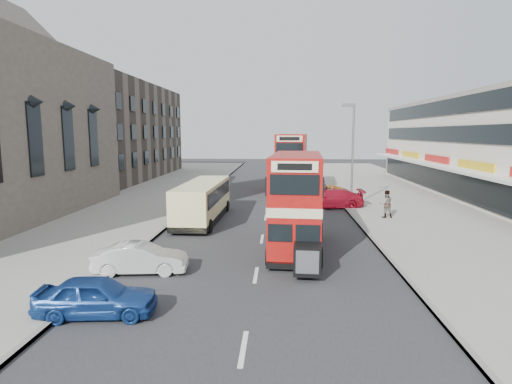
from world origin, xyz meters
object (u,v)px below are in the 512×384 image
at_px(car_right_a, 330,199).
at_px(pedestrian_near, 386,204).
at_px(bus_main, 296,202).
at_px(car_left_front, 141,258).
at_px(car_right_b, 322,192).
at_px(car_left_near, 97,296).
at_px(coach, 203,200).
at_px(cyclist, 323,196).
at_px(street_lamp, 352,147).
at_px(bus_second, 292,162).

distance_m(car_right_a, pedestrian_near, 5.38).
relative_size(bus_main, car_left_front, 2.23).
bearing_deg(car_right_b, car_left_near, -22.95).
xyz_separation_m(car_right_a, pedestrian_near, (3.29, -4.24, 0.35)).
distance_m(coach, car_left_near, 14.96).
xyz_separation_m(car_left_near, pedestrian_near, (13.18, 15.93, 0.45)).
xyz_separation_m(car_right_b, pedestrian_near, (3.54, -8.28, 0.44)).
xyz_separation_m(car_left_front, cyclist, (9.51, 18.05, 0.02)).
relative_size(street_lamp, car_left_near, 2.11).
bearing_deg(coach, car_right_b, 47.54).
height_order(car_right_a, pedestrian_near, pedestrian_near).
bearing_deg(bus_main, car_left_near, 53.83).
height_order(bus_main, car_right_b, bus_main).
distance_m(bus_main, car_left_near, 10.69).
relative_size(car_left_front, car_right_b, 0.81).
bearing_deg(cyclist, car_right_b, 94.87).
distance_m(bus_main, car_left_front, 7.98).
relative_size(car_left_front, car_right_a, 0.75).
bearing_deg(car_right_b, bus_second, -157.68).
distance_m(street_lamp, bus_main, 13.18).
distance_m(bus_second, car_left_near, 30.84).
relative_size(bus_second, cyclist, 5.17).
relative_size(car_right_a, cyclist, 2.61).
bearing_deg(car_left_near, coach, -8.31).
xyz_separation_m(street_lamp, car_left_near, (-11.46, -20.18, -4.13)).
relative_size(bus_second, car_left_front, 2.65).
relative_size(car_left_front, cyclist, 1.95).
height_order(street_lamp, bus_main, street_lamp).
relative_size(car_left_near, car_right_b, 0.81).
bearing_deg(bus_main, cyclist, -97.50).
height_order(bus_second, coach, bus_second).
bearing_deg(pedestrian_near, cyclist, -64.81).
xyz_separation_m(car_left_near, car_right_a, (9.89, 20.18, 0.10)).
bearing_deg(coach, car_left_front, -92.31).
xyz_separation_m(street_lamp, car_right_a, (-1.57, 0.00, -4.03)).
height_order(street_lamp, car_right_a, street_lamp).
bearing_deg(car_left_near, street_lamp, -35.11).
xyz_separation_m(car_right_a, cyclist, (-0.34, 2.05, -0.10)).
bearing_deg(car_left_front, street_lamp, -41.65).
height_order(street_lamp, car_left_front, street_lamp).
relative_size(bus_second, coach, 1.13).
xyz_separation_m(pedestrian_near, cyclist, (-3.63, 6.29, -0.44)).
xyz_separation_m(bus_main, coach, (-6.02, 6.83, -1.05)).
height_order(bus_second, car_left_near, bus_second).
height_order(bus_main, car_left_front, bus_main).
relative_size(bus_second, car_right_b, 2.16).
distance_m(car_left_near, cyclist, 24.19).
bearing_deg(coach, car_right_a, 31.18).
distance_m(street_lamp, cyclist, 4.99).
distance_m(street_lamp, car_right_b, 6.05).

